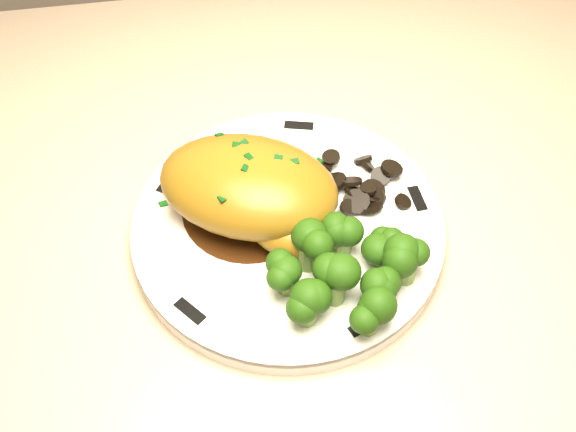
{
  "coord_description": "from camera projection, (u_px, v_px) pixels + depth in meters",
  "views": [
    {
      "loc": [
        -0.35,
        1.19,
        1.42
      ],
      "look_at": [
        -0.29,
        1.59,
        0.91
      ],
      "focal_mm": 45.0,
      "sensor_mm": 36.0,
      "label": 1
    }
  ],
  "objects": [
    {
      "name": "counter",
      "position": [
        465.0,
        338.0,
        1.1
      ],
      "size": [
        2.03,
        0.67,
        1.0
      ],
      "color": "#513325",
      "rests_on": "ground"
    },
    {
      "name": "broccoli_florets",
      "position": [
        347.0,
        272.0,
        0.6
      ],
      "size": [
        0.13,
        0.11,
        0.04
      ],
      "rotation": [
        0.0,
        0.0,
        -0.03
      ],
      "color": "olive",
      "rests_on": "plate"
    },
    {
      "name": "rim_accent_2",
      "position": [
        168.0,
        182.0,
        0.69
      ],
      "size": [
        0.02,
        0.03,
        0.0
      ],
      "primitive_type": "cube",
      "rotation": [
        0.0,
        0.0,
        4.15
      ],
      "color": "black",
      "rests_on": "plate"
    },
    {
      "name": "plate",
      "position": [
        288.0,
        229.0,
        0.67
      ],
      "size": [
        0.38,
        0.38,
        0.02
      ],
      "primitive_type": "cylinder",
      "rotation": [
        0.0,
        0.0,
        -0.41
      ],
      "color": "white",
      "rests_on": "counter"
    },
    {
      "name": "gravy_pool",
      "position": [
        250.0,
        208.0,
        0.67
      ],
      "size": [
        0.13,
        0.13,
        0.0
      ],
      "primitive_type": "cylinder",
      "color": "#331909",
      "rests_on": "plate"
    },
    {
      "name": "rim_accent_3",
      "position": [
        190.0,
        311.0,
        0.6
      ],
      "size": [
        0.03,
        0.03,
        0.0
      ],
      "primitive_type": "cube",
      "rotation": [
        0.0,
        0.0,
        5.41
      ],
      "color": "black",
      "rests_on": "plate"
    },
    {
      "name": "rim_accent_0",
      "position": [
        417.0,
        199.0,
        0.67
      ],
      "size": [
        0.01,
        0.03,
        0.0
      ],
      "primitive_type": "cube",
      "rotation": [
        0.0,
        0.0,
        1.64
      ],
      "color": "black",
      "rests_on": "plate"
    },
    {
      "name": "rim_accent_4",
      "position": [
        366.0,
        325.0,
        0.59
      ],
      "size": [
        0.03,
        0.02,
        0.0
      ],
      "primitive_type": "cube",
      "rotation": [
        0.0,
        0.0,
        6.67
      ],
      "color": "black",
      "rests_on": "plate"
    },
    {
      "name": "mushroom_pile",
      "position": [
        352.0,
        187.0,
        0.68
      ],
      "size": [
        0.1,
        0.07,
        0.03
      ],
      "color": "black",
      "rests_on": "plate"
    },
    {
      "name": "chicken_breast",
      "position": [
        253.0,
        191.0,
        0.64
      ],
      "size": [
        0.2,
        0.17,
        0.06
      ],
      "rotation": [
        0.0,
        0.0,
        -0.42
      ],
      "color": "#966A1A",
      "rests_on": "plate"
    },
    {
      "name": "rim_accent_1",
      "position": [
        299.0,
        126.0,
        0.73
      ],
      "size": [
        0.03,
        0.02,
        0.0
      ],
      "primitive_type": "cube",
      "rotation": [
        0.0,
        0.0,
        2.9
      ],
      "color": "black",
      "rests_on": "plate"
    }
  ]
}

